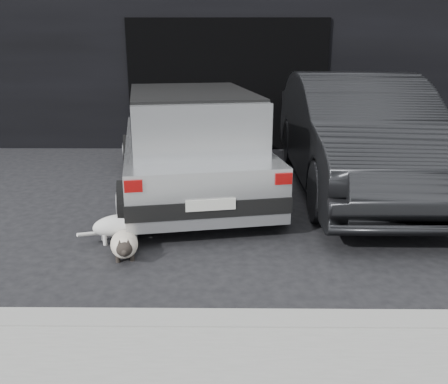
{
  "coord_description": "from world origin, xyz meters",
  "views": [
    {
      "loc": [
        1.03,
        -5.79,
        2.15
      ],
      "look_at": [
        0.98,
        -0.84,
        0.57
      ],
      "focal_mm": 38.0,
      "sensor_mm": 36.0,
      "label": 1
    }
  ],
  "objects_px": {
    "silver_hatchback": "(190,138)",
    "cat_white": "(122,224)",
    "second_car": "(358,133)",
    "cat_siamese": "(124,245)"
  },
  "relations": [
    {
      "from": "second_car",
      "to": "cat_siamese",
      "type": "height_order",
      "value": "second_car"
    },
    {
      "from": "cat_siamese",
      "to": "silver_hatchback",
      "type": "bearing_deg",
      "value": -116.55
    },
    {
      "from": "silver_hatchback",
      "to": "second_car",
      "type": "xyz_separation_m",
      "value": [
        2.48,
        0.32,
        0.03
      ]
    },
    {
      "from": "second_car",
      "to": "cat_white",
      "type": "height_order",
      "value": "second_car"
    },
    {
      "from": "second_car",
      "to": "cat_white",
      "type": "xyz_separation_m",
      "value": [
        -3.12,
        -2.07,
        -0.66
      ]
    },
    {
      "from": "cat_siamese",
      "to": "cat_white",
      "type": "height_order",
      "value": "cat_white"
    },
    {
      "from": "cat_white",
      "to": "second_car",
      "type": "bearing_deg",
      "value": 101.98
    },
    {
      "from": "second_car",
      "to": "cat_siamese",
      "type": "xyz_separation_m",
      "value": [
        -3.01,
        -2.51,
        -0.72
      ]
    },
    {
      "from": "silver_hatchback",
      "to": "second_car",
      "type": "height_order",
      "value": "second_car"
    },
    {
      "from": "silver_hatchback",
      "to": "cat_white",
      "type": "relative_size",
      "value": 5.57
    }
  ]
}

